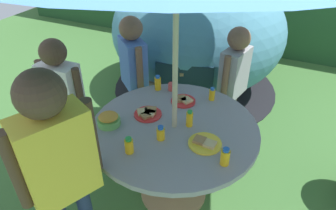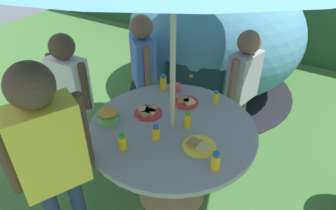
# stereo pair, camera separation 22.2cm
# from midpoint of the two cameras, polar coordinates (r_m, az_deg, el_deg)

# --- Properties ---
(ground_plane) EXTENTS (10.00, 10.00, 0.02)m
(ground_plane) POSITION_cam_midpoint_polar(r_m,az_deg,el_deg) (2.68, -1.45, -16.23)
(ground_plane) COLOR #3D6B33
(garden_table) EXTENTS (1.21, 1.21, 0.71)m
(garden_table) POSITION_cam_midpoint_polar(r_m,az_deg,el_deg) (2.27, -1.66, -6.99)
(garden_table) COLOR tan
(garden_table) RESTS_ON ground_plane
(wooden_chair) EXTENTS (0.66, 0.66, 0.94)m
(wooden_chair) POSITION_cam_midpoint_polar(r_m,az_deg,el_deg) (3.27, -4.33, 6.15)
(wooden_chair) COLOR tan
(wooden_chair) RESTS_ON ground_plane
(dome_tent) EXTENTS (2.47, 2.47, 1.48)m
(dome_tent) POSITION_cam_midpoint_polar(r_m,az_deg,el_deg) (3.72, 3.72, 13.29)
(dome_tent) COLOR teal
(dome_tent) RESTS_ON ground_plane
(child_in_grey_shirt) EXTENTS (0.23, 0.39, 1.17)m
(child_in_grey_shirt) POSITION_cam_midpoint_polar(r_m,az_deg,el_deg) (2.81, 10.13, 5.97)
(child_in_grey_shirt) COLOR brown
(child_in_grey_shirt) RESTS_ON ground_plane
(child_in_blue_shirt) EXTENTS (0.36, 0.34, 1.23)m
(child_in_blue_shirt) POSITION_cam_midpoint_polar(r_m,az_deg,el_deg) (2.87, -8.74, 7.57)
(child_in_blue_shirt) COLOR #3F3F47
(child_in_blue_shirt) RESTS_ON ground_plane
(child_in_white_shirt) EXTENTS (0.41, 0.21, 1.21)m
(child_in_white_shirt) POSITION_cam_midpoint_polar(r_m,az_deg,el_deg) (2.63, -21.63, 2.48)
(child_in_white_shirt) COLOR navy
(child_in_white_shirt) RESTS_ON ground_plane
(child_in_yellow_shirt) EXTENTS (0.35, 0.44, 1.44)m
(child_in_yellow_shirt) POSITION_cam_midpoint_polar(r_m,az_deg,el_deg) (1.78, -23.46, -9.07)
(child_in_yellow_shirt) COLOR navy
(child_in_yellow_shirt) RESTS_ON ground_plane
(snack_bowl) EXTENTS (0.17, 0.17, 0.09)m
(snack_bowl) POSITION_cam_midpoint_polar(r_m,az_deg,el_deg) (2.23, -13.89, -2.77)
(snack_bowl) COLOR #66B259
(snack_bowl) RESTS_ON garden_table
(plate_front_edge) EXTENTS (0.20, 0.20, 0.03)m
(plate_front_edge) POSITION_cam_midpoint_polar(r_m,az_deg,el_deg) (2.42, 0.25, 0.77)
(plate_front_edge) COLOR red
(plate_front_edge) RESTS_ON garden_table
(plate_near_right) EXTENTS (0.22, 0.22, 0.03)m
(plate_near_right) POSITION_cam_midpoint_polar(r_m,az_deg,el_deg) (2.02, 3.80, -7.25)
(plate_near_right) COLOR yellow
(plate_near_right) RESTS_ON garden_table
(plate_far_right) EXTENTS (0.21, 0.21, 0.03)m
(plate_far_right) POSITION_cam_midpoint_polar(r_m,az_deg,el_deg) (2.29, -6.60, -1.65)
(plate_far_right) COLOR red
(plate_far_right) RESTS_ON garden_table
(juice_bottle_near_left) EXTENTS (0.06, 0.06, 0.11)m
(juice_bottle_near_left) POSITION_cam_midpoint_polar(r_m,az_deg,el_deg) (2.04, -4.51, -5.41)
(juice_bottle_near_left) COLOR yellow
(juice_bottle_near_left) RESTS_ON garden_table
(juice_bottle_far_left) EXTENTS (0.05, 0.05, 0.11)m
(juice_bottle_far_left) POSITION_cam_midpoint_polar(r_m,az_deg,el_deg) (2.44, 5.69, 1.94)
(juice_bottle_far_left) COLOR yellow
(juice_bottle_far_left) RESTS_ON garden_table
(juice_bottle_center_front) EXTENTS (0.06, 0.06, 0.12)m
(juice_bottle_center_front) POSITION_cam_midpoint_polar(r_m,az_deg,el_deg) (1.87, 7.31, -9.75)
(juice_bottle_center_front) COLOR yellow
(juice_bottle_center_front) RESTS_ON garden_table
(juice_bottle_center_back) EXTENTS (0.06, 0.06, 0.12)m
(juice_bottle_center_back) POSITION_cam_midpoint_polar(r_m,az_deg,el_deg) (1.97, -10.57, -7.62)
(juice_bottle_center_back) COLOR yellow
(juice_bottle_center_back) RESTS_ON garden_table
(juice_bottle_mid_left) EXTENTS (0.05, 0.05, 0.13)m
(juice_bottle_mid_left) POSITION_cam_midpoint_polar(r_m,az_deg,el_deg) (2.57, -4.41, 4.05)
(juice_bottle_mid_left) COLOR yellow
(juice_bottle_mid_left) RESTS_ON garden_table
(juice_bottle_mid_right) EXTENTS (0.05, 0.05, 0.13)m
(juice_bottle_mid_right) POSITION_cam_midpoint_polar(r_m,az_deg,el_deg) (2.14, 1.10, -2.68)
(juice_bottle_mid_right) COLOR yellow
(juice_bottle_mid_right) RESTS_ON garden_table
(cup_near) EXTENTS (0.06, 0.06, 0.06)m
(cup_near) POSITION_cam_midpoint_polar(r_m,az_deg,el_deg) (2.57, -1.80, 3.38)
(cup_near) COLOR #E04C47
(cup_near) RESTS_ON garden_table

